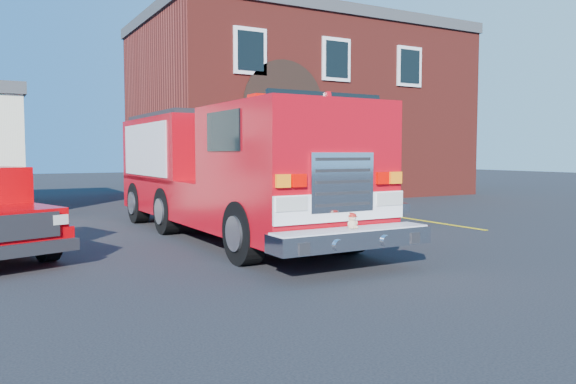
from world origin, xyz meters
TOP-DOWN VIEW (x-y plane):
  - ground at (0.00, 0.00)m, footprint 100.00×100.00m
  - parking_stripe_near at (6.50, 1.00)m, footprint 0.12×3.00m
  - parking_stripe_mid at (6.50, 4.00)m, footprint 0.12×3.00m
  - parking_stripe_far at (6.50, 7.00)m, footprint 0.12×3.00m
  - fire_station at (8.99, 13.98)m, footprint 15.20×10.20m
  - fire_engine at (0.03, 1.97)m, footprint 3.04×10.41m
  - secondary_truck at (3.91, 5.59)m, footprint 3.44×9.02m

SIDE VIEW (x-z plane):
  - ground at x=0.00m, z-range 0.00..0.00m
  - parking_stripe_near at x=6.50m, z-range 0.00..0.01m
  - parking_stripe_mid at x=6.50m, z-range 0.00..0.01m
  - parking_stripe_far at x=6.50m, z-range 0.00..0.01m
  - secondary_truck at x=3.91m, z-range 0.13..2.99m
  - fire_engine at x=0.03m, z-range 0.06..3.25m
  - fire_station at x=8.99m, z-range 0.03..8.48m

